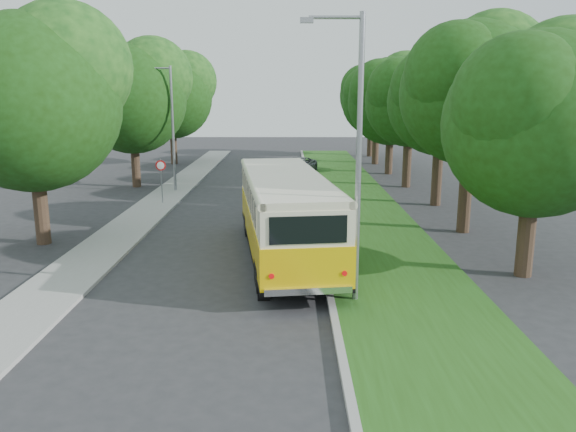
{
  "coord_description": "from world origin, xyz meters",
  "views": [
    {
      "loc": [
        2.42,
        -17.81,
        5.93
      ],
      "look_at": [
        2.34,
        2.37,
        1.5
      ],
      "focal_mm": 35.0,
      "sensor_mm": 36.0,
      "label": 1
    }
  ],
  "objects_px": {
    "lamppost_near": "(356,152)",
    "car_grey": "(298,166)",
    "car_white": "(298,178)",
    "car_silver": "(265,201)",
    "car_blue": "(295,176)",
    "vintage_bus": "(285,217)",
    "lamppost_far": "(171,124)"
  },
  "relations": [
    {
      "from": "lamppost_near",
      "to": "car_grey",
      "type": "bearing_deg",
      "value": 92.62
    },
    {
      "from": "lamppost_near",
      "to": "car_silver",
      "type": "distance_m",
      "value": 13.18
    },
    {
      "from": "vintage_bus",
      "to": "lamppost_near",
      "type": "bearing_deg",
      "value": -73.24
    },
    {
      "from": "lamppost_far",
      "to": "vintage_bus",
      "type": "relative_size",
      "value": 0.71
    },
    {
      "from": "lamppost_near",
      "to": "car_silver",
      "type": "xyz_separation_m",
      "value": [
        -3.02,
        12.28,
        -3.73
      ]
    },
    {
      "from": "lamppost_near",
      "to": "car_silver",
      "type": "bearing_deg",
      "value": 103.84
    },
    {
      "from": "lamppost_far",
      "to": "lamppost_near",
      "type": "bearing_deg",
      "value": -64.29
    },
    {
      "from": "car_silver",
      "to": "lamppost_far",
      "type": "bearing_deg",
      "value": 126.61
    },
    {
      "from": "car_white",
      "to": "car_grey",
      "type": "relative_size",
      "value": 0.85
    },
    {
      "from": "car_white",
      "to": "car_grey",
      "type": "bearing_deg",
      "value": 75.53
    },
    {
      "from": "vintage_bus",
      "to": "car_blue",
      "type": "height_order",
      "value": "vintage_bus"
    },
    {
      "from": "lamppost_far",
      "to": "car_grey",
      "type": "height_order",
      "value": "lamppost_far"
    },
    {
      "from": "lamppost_near",
      "to": "car_blue",
      "type": "relative_size",
      "value": 1.74
    },
    {
      "from": "vintage_bus",
      "to": "lamppost_far",
      "type": "bearing_deg",
      "value": 108.91
    },
    {
      "from": "vintage_bus",
      "to": "car_grey",
      "type": "height_order",
      "value": "vintage_bus"
    },
    {
      "from": "car_white",
      "to": "lamppost_far",
      "type": "bearing_deg",
      "value": 178.37
    },
    {
      "from": "lamppost_far",
      "to": "car_blue",
      "type": "height_order",
      "value": "lamppost_far"
    },
    {
      "from": "lamppost_far",
      "to": "car_grey",
      "type": "relative_size",
      "value": 1.69
    },
    {
      "from": "car_white",
      "to": "car_blue",
      "type": "relative_size",
      "value": 0.82
    },
    {
      "from": "car_silver",
      "to": "car_blue",
      "type": "distance_m",
      "value": 8.55
    },
    {
      "from": "lamppost_near",
      "to": "car_grey",
      "type": "xyz_separation_m",
      "value": [
        -1.21,
        26.34,
        -3.75
      ]
    },
    {
      "from": "vintage_bus",
      "to": "car_blue",
      "type": "distance_m",
      "value": 16.33
    },
    {
      "from": "lamppost_far",
      "to": "car_silver",
      "type": "distance_m",
      "value": 9.24
    },
    {
      "from": "lamppost_near",
      "to": "car_blue",
      "type": "bearing_deg",
      "value": 94.05
    },
    {
      "from": "lamppost_near",
      "to": "vintage_bus",
      "type": "bearing_deg",
      "value": 114.06
    },
    {
      "from": "lamppost_far",
      "to": "vintage_bus",
      "type": "distance_m",
      "value": 15.93
    },
    {
      "from": "lamppost_near",
      "to": "car_blue",
      "type": "distance_m",
      "value": 21.07
    },
    {
      "from": "car_white",
      "to": "lamppost_near",
      "type": "bearing_deg",
      "value": -99.97
    },
    {
      "from": "lamppost_far",
      "to": "vintage_bus",
      "type": "height_order",
      "value": "lamppost_far"
    },
    {
      "from": "lamppost_near",
      "to": "lamppost_far",
      "type": "height_order",
      "value": "lamppost_near"
    },
    {
      "from": "vintage_bus",
      "to": "car_white",
      "type": "distance_m",
      "value": 15.77
    },
    {
      "from": "vintage_bus",
      "to": "car_white",
      "type": "relative_size",
      "value": 2.81
    }
  ]
}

